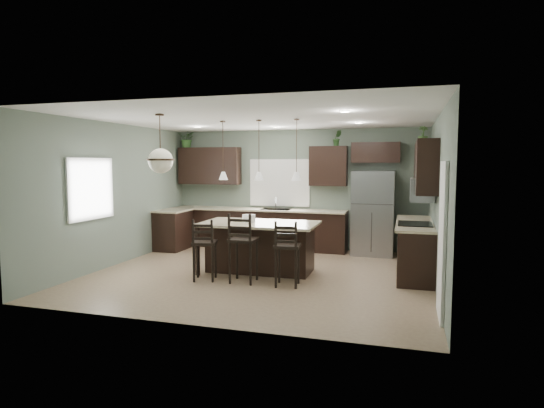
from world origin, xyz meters
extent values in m
plane|color=#9E8466|center=(0.00, 0.00, 0.00)|extent=(6.00, 6.00, 0.00)
cube|color=white|center=(2.98, -1.55, 1.02)|extent=(0.04, 0.82, 2.04)
cube|color=white|center=(-0.40, 2.73, 1.55)|extent=(1.35, 0.02, 1.00)
cube|color=white|center=(-2.98, -0.80, 1.55)|extent=(0.02, 1.10, 1.00)
cube|color=black|center=(-2.70, 1.70, 0.45)|extent=(0.60, 0.90, 0.90)
cube|color=beige|center=(-2.68, 1.70, 0.92)|extent=(0.66, 0.96, 0.04)
cube|color=black|center=(-0.85, 2.45, 0.45)|extent=(4.20, 0.60, 0.90)
cube|color=beige|center=(-0.85, 2.43, 0.92)|extent=(4.20, 0.66, 0.04)
cube|color=gray|center=(-0.40, 2.43, 0.94)|extent=(0.70, 0.45, 0.01)
cylinder|color=silver|center=(-0.40, 2.40, 1.08)|extent=(0.02, 0.02, 0.28)
cube|color=black|center=(-2.15, 2.58, 1.95)|extent=(1.55, 0.34, 0.90)
cube|color=black|center=(0.80, 2.58, 1.95)|extent=(0.85, 0.34, 0.90)
cube|color=black|center=(1.85, 2.58, 2.25)|extent=(1.05, 0.34, 0.45)
cube|color=black|center=(2.70, 0.87, 0.45)|extent=(0.60, 2.35, 0.90)
cube|color=beige|center=(2.68, 0.87, 0.92)|extent=(0.66, 2.35, 0.04)
cube|color=black|center=(2.68, 0.60, 0.94)|extent=(0.58, 0.75, 0.02)
cube|color=gray|center=(2.40, 0.60, 0.45)|extent=(0.01, 0.72, 0.60)
cube|color=black|center=(2.83, 0.87, 1.95)|extent=(0.34, 2.35, 0.90)
cube|color=gray|center=(2.78, 0.60, 1.55)|extent=(0.40, 0.75, 0.40)
cube|color=gray|center=(1.83, 2.40, 0.93)|extent=(0.90, 0.74, 1.85)
cube|color=black|center=(-0.07, 0.14, 0.46)|extent=(2.15, 1.24, 0.92)
cylinder|color=white|center=(-0.27, 0.14, 0.99)|extent=(0.24, 0.24, 0.14)
cube|color=black|center=(-0.78, -0.69, 0.54)|extent=(0.48, 0.48, 1.07)
cube|color=black|center=(-0.10, -0.64, 0.60)|extent=(0.45, 0.45, 1.19)
cube|color=black|center=(0.67, -0.66, 0.55)|extent=(0.44, 0.44, 1.09)
imported|color=#2F5927|center=(-2.73, 2.55, 2.63)|extent=(0.42, 0.36, 0.46)
imported|color=#2E5525|center=(0.99, 2.55, 2.58)|extent=(0.24, 0.22, 0.35)
imported|color=#355826|center=(2.80, 1.59, 2.57)|extent=(0.22, 0.22, 0.34)
plane|color=slate|center=(0.00, 2.75, 1.40)|extent=(6.00, 0.00, 6.00)
plane|color=slate|center=(0.00, -2.75, 1.40)|extent=(6.00, 0.00, 6.00)
plane|color=slate|center=(-3.00, 0.00, 1.40)|extent=(0.00, 5.50, 5.50)
plane|color=slate|center=(3.00, 0.00, 1.40)|extent=(0.00, 5.50, 5.50)
plane|color=white|center=(0.00, 0.00, 2.80)|extent=(6.00, 6.00, 0.00)
camera|label=1|loc=(2.51, -7.74, 2.01)|focal=30.00mm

